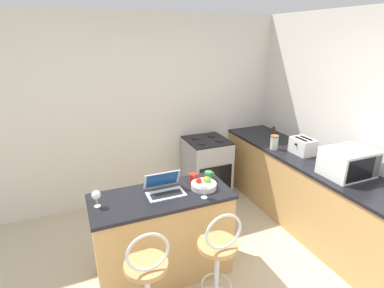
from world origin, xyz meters
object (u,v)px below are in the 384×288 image
(laptop, at_px, (164,188))
(fruit_bowl, at_px, (204,185))
(bar_stool_far, at_px, (218,264))
(wine_glass_tall, at_px, (96,195))
(stove_range, at_px, (207,168))
(storage_jar, at_px, (274,142))
(mug_red, at_px, (193,178))
(wine_glass_short, at_px, (204,188))
(mug_green, at_px, (209,176))
(toaster, at_px, (303,146))
(pepper_mill, at_px, (273,135))
(bar_stool_near, at_px, (148,286))
(microwave, at_px, (348,162))

(laptop, relative_size, fruit_bowl, 1.42)
(bar_stool_far, bearing_deg, wine_glass_tall, 145.36)
(stove_range, xyz_separation_m, storage_jar, (0.65, -0.68, 0.54))
(mug_red, bearing_deg, laptop, -164.34)
(fruit_bowl, bearing_deg, wine_glass_short, -113.92)
(stove_range, xyz_separation_m, wine_glass_short, (-0.73, -1.47, 0.55))
(mug_green, bearing_deg, bar_stool_far, -108.97)
(wine_glass_short, relative_size, mug_green, 1.51)
(mug_red, bearing_deg, toaster, 6.76)
(wine_glass_tall, height_order, pepper_mill, pepper_mill)
(laptop, relative_size, wine_glass_tall, 2.31)
(wine_glass_tall, distance_m, storage_jar, 2.37)
(wine_glass_tall, distance_m, mug_red, 0.96)
(bar_stool_far, distance_m, mug_red, 0.86)
(laptop, xyz_separation_m, pepper_mill, (1.79, 0.73, 0.07))
(bar_stool_near, xyz_separation_m, storage_jar, (2.03, 1.17, 0.52))
(toaster, bearing_deg, bar_stool_far, -151.26)
(wine_glass_tall, xyz_separation_m, fruit_bowl, (1.00, -0.05, -0.07))
(laptop, distance_m, fruit_bowl, 0.39)
(stove_range, xyz_separation_m, mug_green, (-0.53, -1.16, 0.50))
(storage_jar, height_order, wine_glass_short, storage_jar)
(storage_jar, bearing_deg, microwave, -76.51)
(bar_stool_near, height_order, mug_green, bar_stool_near)
(toaster, distance_m, mug_green, 1.42)
(bar_stool_far, height_order, mug_red, bar_stool_far)
(pepper_mill, bearing_deg, bar_stool_far, -138.50)
(toaster, bearing_deg, microwave, -90.10)
(bar_stool_near, height_order, stove_range, bar_stool_near)
(stove_range, height_order, mug_green, mug_green)
(stove_range, relative_size, pepper_mill, 3.53)
(bar_stool_near, distance_m, mug_red, 1.10)
(mug_red, distance_m, fruit_bowl, 0.17)
(mug_red, bearing_deg, microwave, -17.24)
(laptop, bearing_deg, toaster, 8.37)
(wine_glass_tall, bearing_deg, mug_green, 4.30)
(pepper_mill, bearing_deg, mug_green, -152.84)
(bar_stool_far, distance_m, stove_range, 2.00)
(bar_stool_far, relative_size, storage_jar, 5.39)
(bar_stool_near, height_order, laptop, laptop)
(bar_stool_near, xyz_separation_m, microwave, (2.26, 0.23, 0.57))
(toaster, distance_m, mug_red, 1.58)
(laptop, distance_m, mug_green, 0.51)
(microwave, xyz_separation_m, wine_glass_tall, (-2.52, 0.38, -0.04))
(laptop, distance_m, wine_glass_tall, 0.62)
(wine_glass_short, xyz_separation_m, fruit_bowl, (0.08, 0.17, -0.07))
(toaster, height_order, storage_jar, toaster)
(toaster, bearing_deg, laptop, -171.63)
(bar_stool_near, distance_m, toaster, 2.49)
(bar_stool_near, xyz_separation_m, mug_red, (0.69, 0.72, 0.47))
(microwave, bearing_deg, laptop, 168.37)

